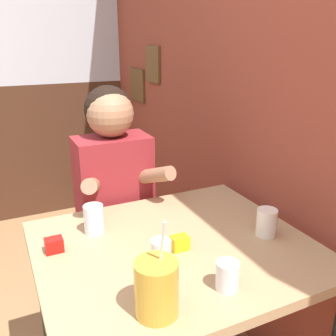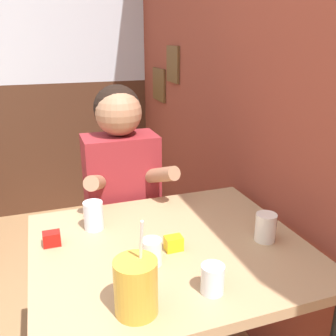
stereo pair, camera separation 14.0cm
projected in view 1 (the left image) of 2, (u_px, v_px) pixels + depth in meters
name	position (u px, v px, depth m)	size (l,w,h in m)	color
brick_wall_right	(192.00, 56.00, 2.10)	(0.08, 4.42, 2.70)	brown
main_table	(175.00, 263.00, 1.34)	(0.95, 0.82, 0.76)	tan
person_seated	(115.00, 210.00, 1.80)	(0.42, 0.41, 1.26)	maroon
cocktail_pitcher	(157.00, 288.00, 0.97)	(0.12, 0.12, 0.27)	gold
glass_near_pitcher	(94.00, 219.00, 1.39)	(0.07, 0.07, 0.11)	silver
glass_center	(161.00, 253.00, 1.20)	(0.07, 0.07, 0.09)	silver
glass_far_side	(266.00, 222.00, 1.37)	(0.08, 0.08, 0.10)	silver
glass_by_brick	(227.00, 276.00, 1.08)	(0.07, 0.07, 0.09)	silver
condiment_ketchup	(54.00, 245.00, 1.27)	(0.06, 0.04, 0.05)	#B7140F
condiment_mustard	(180.00, 243.00, 1.29)	(0.06, 0.04, 0.05)	yellow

